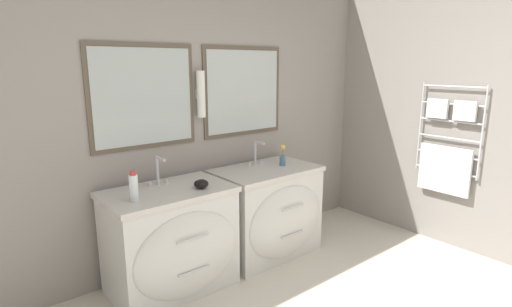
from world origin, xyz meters
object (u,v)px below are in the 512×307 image
vanity_right (269,211)px  toiletry_bottle (134,187)px  vanity_left (173,241)px  amenity_bowl (201,184)px  flower_vase (283,157)px

vanity_right → toiletry_bottle: 1.37m
vanity_left → toiletry_bottle: bearing=-168.7°
amenity_bowl → flower_vase: flower_vase is taller
toiletry_bottle → flower_vase: bearing=2.9°
vanity_right → flower_vase: flower_vase is taller
vanity_right → toiletry_bottle: size_ratio=4.46×
vanity_left → flower_vase: 1.26m
vanity_right → amenity_bowl: amenity_bowl is taller
toiletry_bottle → amenity_bowl: toiletry_bottle is taller
toiletry_bottle → flower_vase: 1.46m
vanity_right → flower_vase: bearing=4.9°
vanity_right → flower_vase: size_ratio=4.76×
toiletry_bottle → flower_vase: toiletry_bottle is taller
vanity_right → amenity_bowl: (-0.77, -0.09, 0.44)m
vanity_left → vanity_right: size_ratio=1.00×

